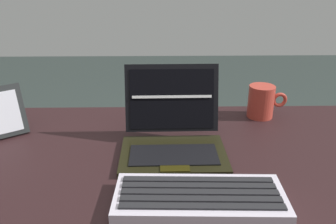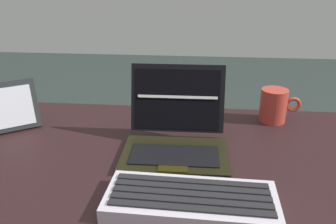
{
  "view_description": "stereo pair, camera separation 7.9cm",
  "coord_description": "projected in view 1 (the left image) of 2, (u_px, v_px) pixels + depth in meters",
  "views": [
    {
      "loc": [
        -0.07,
        -0.68,
        1.15
      ],
      "look_at": [
        -0.06,
        0.05,
        0.84
      ],
      "focal_mm": 37.18,
      "sensor_mm": 36.0,
      "label": 1
    },
    {
      "loc": [
        0.01,
        -0.68,
        1.15
      ],
      "look_at": [
        -0.06,
        0.05,
        0.84
      ],
      "focal_mm": 37.18,
      "sensor_mm": 36.0,
      "label": 2
    }
  ],
  "objects": [
    {
      "name": "desk",
      "position": [
        193.0,
        202.0,
        0.83
      ],
      "size": [
        1.66,
        0.83,
        0.7
      ],
      "color": "black",
      "rests_on": "ground"
    },
    {
      "name": "laptop_front",
      "position": [
        173.0,
        137.0,
        0.89
      ],
      "size": [
        0.26,
        0.23,
        0.21
      ],
      "color": "black",
      "rests_on": "desk"
    },
    {
      "name": "external_keyboard",
      "position": [
        201.0,
        199.0,
        0.69
      ],
      "size": [
        0.34,
        0.15,
        0.04
      ],
      "color": "#BCB3C2",
      "rests_on": "desk"
    },
    {
      "name": "coffee_mug",
      "position": [
        262.0,
        101.0,
        1.09
      ],
      "size": [
        0.12,
        0.08,
        0.1
      ],
      "color": "#AB362A",
      "rests_on": "desk"
    }
  ]
}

